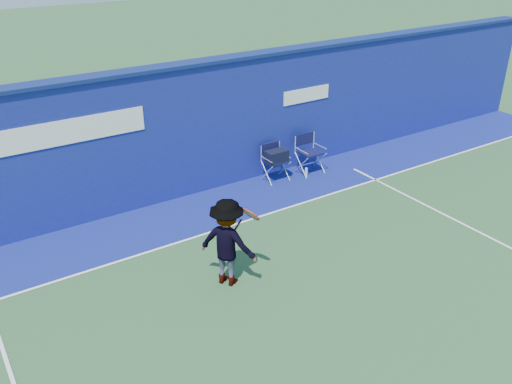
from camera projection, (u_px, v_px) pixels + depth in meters
ground at (314, 313)px, 8.96m from camera, size 80.00×80.00×0.00m
stadium_wall at (173, 133)px, 12.17m from camera, size 24.00×0.50×3.08m
out_of_bounds_strip at (199, 213)px, 12.04m from camera, size 24.00×1.80×0.01m
court_lines at (292, 293)px, 9.41m from camera, size 24.00×12.00×0.01m
directors_chair_left at (275, 165)px, 13.42m from camera, size 0.55×0.51×0.93m
directors_chair_right at (310, 161)px, 13.86m from camera, size 0.60×0.53×1.00m
water_bottle at (306, 172)px, 13.73m from camera, size 0.07×0.07×0.23m
tennis_player at (228, 242)px, 9.38m from camera, size 1.12×1.22×1.64m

